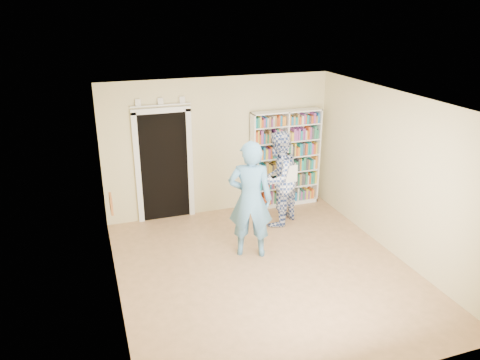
# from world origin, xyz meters

# --- Properties ---
(floor) EXTENTS (5.00, 5.00, 0.00)m
(floor) POSITION_xyz_m (0.00, 0.00, 0.00)
(floor) COLOR #956F48
(floor) RESTS_ON ground
(ceiling) EXTENTS (5.00, 5.00, 0.00)m
(ceiling) POSITION_xyz_m (0.00, 0.00, 2.70)
(ceiling) COLOR white
(ceiling) RESTS_ON wall_back
(wall_back) EXTENTS (4.50, 0.00, 4.50)m
(wall_back) POSITION_xyz_m (0.00, 2.50, 1.35)
(wall_back) COLOR beige
(wall_back) RESTS_ON floor
(wall_left) EXTENTS (0.00, 5.00, 5.00)m
(wall_left) POSITION_xyz_m (-2.25, 0.00, 1.35)
(wall_left) COLOR beige
(wall_left) RESTS_ON floor
(wall_right) EXTENTS (0.00, 5.00, 5.00)m
(wall_right) POSITION_xyz_m (2.25, 0.00, 1.35)
(wall_right) COLOR beige
(wall_right) RESTS_ON floor
(bookshelf) EXTENTS (1.45, 0.27, 2.00)m
(bookshelf) POSITION_xyz_m (1.35, 2.34, 1.01)
(bookshelf) COLOR white
(bookshelf) RESTS_ON floor
(doorway) EXTENTS (1.10, 0.08, 2.43)m
(doorway) POSITION_xyz_m (-1.10, 2.48, 1.18)
(doorway) COLOR black
(doorway) RESTS_ON floor
(wall_art) EXTENTS (0.03, 0.25, 0.25)m
(wall_art) POSITION_xyz_m (-2.23, 0.20, 1.40)
(wall_art) COLOR brown
(wall_art) RESTS_ON wall_left
(man_blue) EXTENTS (0.85, 0.72, 1.98)m
(man_blue) POSITION_xyz_m (-0.04, 0.61, 0.99)
(man_blue) COLOR #5088B3
(man_blue) RESTS_ON floor
(man_plaid) EXTENTS (1.12, 1.08, 1.82)m
(man_plaid) POSITION_xyz_m (0.85, 1.55, 0.91)
(man_plaid) COLOR navy
(man_plaid) RESTS_ON floor
(paper_sheet) EXTENTS (0.23, 0.01, 0.32)m
(paper_sheet) POSITION_xyz_m (1.01, 1.30, 1.07)
(paper_sheet) COLOR white
(paper_sheet) RESTS_ON man_plaid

